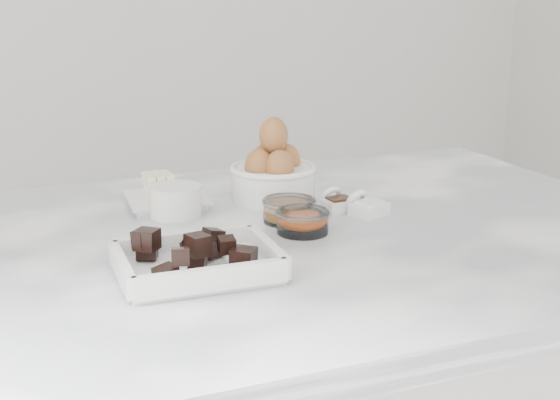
# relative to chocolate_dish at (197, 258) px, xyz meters

# --- Properties ---
(marble_slab) EXTENTS (1.20, 0.80, 0.04)m
(marble_slab) POSITION_rel_chocolate_dish_xyz_m (0.15, 0.12, -0.04)
(marble_slab) COLOR white
(marble_slab) RESTS_ON cabinet
(chocolate_dish) EXTENTS (0.20, 0.16, 0.05)m
(chocolate_dish) POSITION_rel_chocolate_dish_xyz_m (0.00, 0.00, 0.00)
(chocolate_dish) COLOR white
(chocolate_dish) RESTS_ON marble_slab
(butter_plate) EXTENTS (0.14, 0.14, 0.05)m
(butter_plate) POSITION_rel_chocolate_dish_xyz_m (0.04, 0.32, -0.00)
(butter_plate) COLOR white
(butter_plate) RESTS_ON marble_slab
(sugar_ramekin) EXTENTS (0.08, 0.08, 0.05)m
(sugar_ramekin) POSITION_rel_chocolate_dish_xyz_m (0.04, 0.26, 0.00)
(sugar_ramekin) COLOR white
(sugar_ramekin) RESTS_ON marble_slab
(egg_bowl) EXTENTS (0.15, 0.15, 0.14)m
(egg_bowl) POSITION_rel_chocolate_dish_xyz_m (0.22, 0.29, 0.02)
(egg_bowl) COLOR white
(egg_bowl) RESTS_ON marble_slab
(honey_bowl) EXTENTS (0.08, 0.08, 0.04)m
(honey_bowl) POSITION_rel_chocolate_dish_xyz_m (0.19, 0.16, -0.00)
(honey_bowl) COLOR white
(honey_bowl) RESTS_ON marble_slab
(zest_bowl) EXTENTS (0.08, 0.08, 0.03)m
(zest_bowl) POSITION_rel_chocolate_dish_xyz_m (0.19, 0.10, -0.00)
(zest_bowl) COLOR white
(zest_bowl) RESTS_ON marble_slab
(vanilla_spoon) EXTENTS (0.05, 0.06, 0.04)m
(vanilla_spoon) POSITION_rel_chocolate_dish_xyz_m (0.29, 0.19, -0.01)
(vanilla_spoon) COLOR white
(vanilla_spoon) RESTS_ON marble_slab
(salt_spoon) EXTENTS (0.07, 0.08, 0.04)m
(salt_spoon) POSITION_rel_chocolate_dish_xyz_m (0.32, 0.15, -0.01)
(salt_spoon) COLOR white
(salt_spoon) RESTS_ON marble_slab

